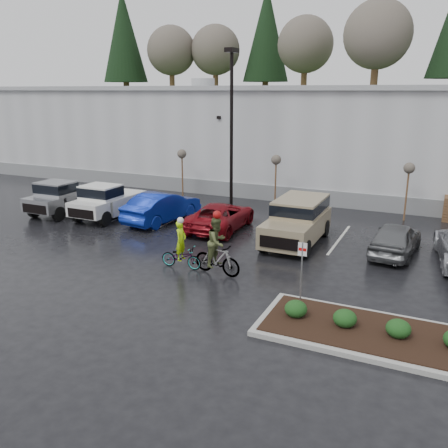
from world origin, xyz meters
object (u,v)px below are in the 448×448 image
at_px(car_blue, 162,207).
at_px(lamppost, 232,112).
at_px(sapling_west, 182,156).
at_px(cyclist_hivis, 181,252).
at_px(sapling_east, 409,171).
at_px(car_red, 221,216).
at_px(car_grey, 396,239).
at_px(fire_lane_sign, 302,265).
at_px(suv_tan, 297,222).
at_px(pickup_white, 112,199).
at_px(sapling_mid, 276,163).
at_px(pickup_silver, 68,196).
at_px(cyclist_olive, 217,252).

bearing_deg(car_blue, lamppost, -104.91).
relative_size(sapling_west, cyclist_hivis, 1.51).
height_order(sapling_east, car_red, sapling_east).
height_order(car_blue, car_grey, car_blue).
height_order(fire_lane_sign, car_grey, fire_lane_sign).
height_order(suv_tan, car_grey, suv_tan).
bearing_deg(pickup_white, sapling_east, 21.84).
height_order(sapling_west, fire_lane_sign, sapling_west).
relative_size(sapling_mid, cyclist_hivis, 1.51).
bearing_deg(sapling_east, cyclist_hivis, -123.11).
xyz_separation_m(lamppost, cyclist_hivis, (2.50, -10.50, -5.02)).
distance_m(sapling_west, sapling_east, 14.00).
distance_m(pickup_silver, car_red, 9.68).
bearing_deg(sapling_west, cyclist_olive, -54.84).
distance_m(sapling_west, sapling_mid, 6.50).
distance_m(cyclist_hivis, cyclist_olive, 1.62).
bearing_deg(car_grey, sapling_west, -18.07).
bearing_deg(suv_tan, pickup_white, 177.94).
xyz_separation_m(car_red, cyclist_hivis, (0.92, -5.67, -0.03)).
xyz_separation_m(car_red, suv_tan, (4.18, -0.62, 0.33)).
distance_m(suv_tan, car_grey, 4.39).
bearing_deg(sapling_east, car_red, -145.32).
height_order(sapling_mid, suv_tan, sapling_mid).
bearing_deg(car_blue, sapling_west, -63.35).
xyz_separation_m(sapling_east, pickup_white, (-15.13, -6.06, -1.75)).
xyz_separation_m(sapling_east, cyclist_olive, (-5.90, -11.50, -1.81)).
bearing_deg(sapling_east, sapling_west, 180.00).
bearing_deg(car_grey, car_red, 3.31).
height_order(lamppost, car_blue, lamppost).
relative_size(lamppost, pickup_white, 1.77).
xyz_separation_m(car_red, cyclist_olive, (2.52, -5.67, 0.22)).
xyz_separation_m(sapling_east, cyclist_hivis, (-7.50, -11.50, -2.06)).
distance_m(pickup_silver, pickup_white, 2.97).
distance_m(fire_lane_sign, cyclist_olive, 3.95).
height_order(pickup_white, car_red, pickup_white).
distance_m(sapling_east, suv_tan, 7.91).
bearing_deg(car_red, sapling_west, -48.46).
bearing_deg(pickup_silver, car_grey, 0.52).
bearing_deg(sapling_west, pickup_white, -100.52).
height_order(lamppost, sapling_east, lamppost).
distance_m(car_grey, cyclist_olive, 8.06).
relative_size(sapling_mid, suv_tan, 0.63).
xyz_separation_m(sapling_west, pickup_silver, (-4.08, -6.31, -1.75)).
bearing_deg(sapling_west, sapling_mid, 0.00).
bearing_deg(cyclist_hivis, pickup_white, 52.04).
height_order(sapling_east, suv_tan, sapling_east).
bearing_deg(car_blue, car_grey, -174.43).
xyz_separation_m(lamppost, sapling_east, (10.00, 1.00, -2.96)).
bearing_deg(car_grey, pickup_white, 5.13).
bearing_deg(pickup_white, cyclist_hivis, -35.50).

